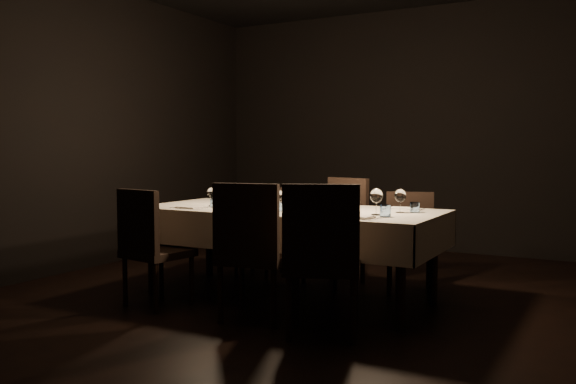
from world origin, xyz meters
The scene contains 14 objects.
room centered at (0.00, 0.00, 1.50)m, with size 5.01×6.01×3.01m.
dining_table centered at (0.00, 0.00, 0.69)m, with size 2.52×1.12×0.76m.
chair_near_left centered at (-0.82, -0.78, 0.52)m, with size 0.52×0.52×0.94m.
place_setting_near_left centered at (-0.69, -0.22, 0.83)m, with size 0.30×0.39×0.16m.
chair_near_center centered at (0.11, -0.74, 0.56)m, with size 0.57×0.57×1.02m.
place_setting_near_center centered at (-0.02, -0.22, 0.82)m, with size 0.30×0.39×0.16m.
chair_near_right centered at (0.72, -0.84, 0.56)m, with size 0.64×0.64×1.03m.
place_setting_near_right centered at (0.83, -0.22, 0.84)m, with size 0.38×0.42×0.20m.
chair_far_left centered at (-0.73, 0.79, 0.49)m, with size 0.44×0.44×0.87m.
place_setting_far_left centered at (-0.71, 0.22, 0.83)m, with size 0.31×0.40×0.17m.
chair_far_center centered at (0.12, 0.79, 0.54)m, with size 0.59×0.59×0.99m.
place_setting_far_center centered at (0.08, 0.22, 0.84)m, with size 0.36×0.42×0.20m.
chair_far_right centered at (0.80, 0.79, 0.49)m, with size 0.52×0.52×0.87m.
place_setting_far_right centered at (0.94, 0.22, 0.83)m, with size 0.34×0.41×0.19m.
Camera 1 is at (2.43, -4.44, 1.25)m, focal length 38.00 mm.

